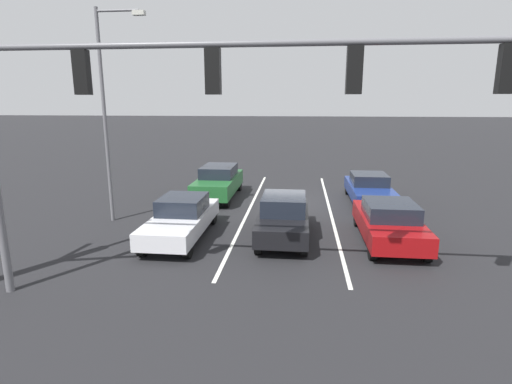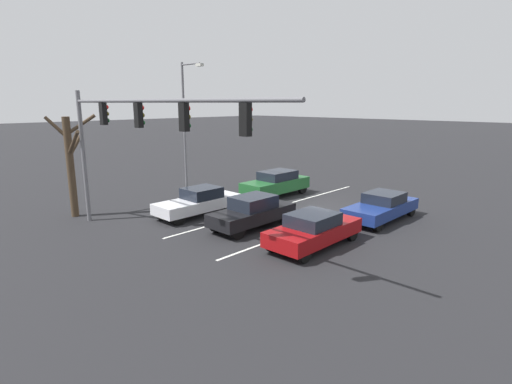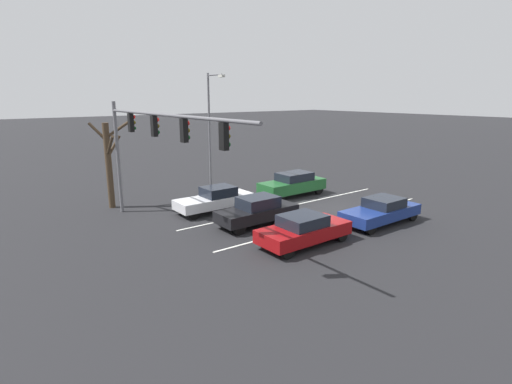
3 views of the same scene
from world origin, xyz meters
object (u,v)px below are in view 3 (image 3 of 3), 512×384
at_px(car_silver_rightlane_front, 216,199).
at_px(car_darkgreen_rightlane_second, 293,184).
at_px(traffic_signal_gantry, 150,135).
at_px(car_black_midlane_front, 257,211).
at_px(car_maroon_leftlane_front, 304,229).
at_px(car_navy_leftlane_second, 381,211).
at_px(bare_tree_near, 109,161).
at_px(street_lamp_right_shoulder, 211,127).

xyz_separation_m(car_silver_rightlane_front, car_darkgreen_rightlane_second, (-0.07, -6.09, 0.11)).
height_order(car_darkgreen_rightlane_second, traffic_signal_gantry, traffic_signal_gantry).
height_order(car_black_midlane_front, car_maroon_leftlane_front, car_black_midlane_front).
relative_size(car_darkgreen_rightlane_second, car_navy_leftlane_second, 1.00).
bearing_deg(bare_tree_near, street_lamp_right_shoulder, -100.79).
bearing_deg(car_darkgreen_rightlane_second, car_silver_rightlane_front, 89.31).
height_order(traffic_signal_gantry, bare_tree_near, traffic_signal_gantry).
height_order(car_darkgreen_rightlane_second, street_lamp_right_shoulder, street_lamp_right_shoulder).
bearing_deg(car_darkgreen_rightlane_second, car_black_midlane_front, 121.52).
xyz_separation_m(car_maroon_leftlane_front, car_darkgreen_rightlane_second, (7.10, -5.79, 0.11)).
xyz_separation_m(car_navy_leftlane_second, bare_tree_near, (11.84, 10.46, 2.21)).
xyz_separation_m(car_maroon_leftlane_front, street_lamp_right_shoulder, (10.39, -1.42, 3.93)).
bearing_deg(car_navy_leftlane_second, car_darkgreen_rightlane_second, -2.29).
relative_size(car_maroon_leftlane_front, car_navy_leftlane_second, 0.94).
bearing_deg(bare_tree_near, car_silver_rightlane_front, -133.60).
height_order(car_black_midlane_front, car_navy_leftlane_second, car_black_midlane_front).
relative_size(car_darkgreen_rightlane_second, street_lamp_right_shoulder, 0.59).
height_order(car_silver_rightlane_front, bare_tree_near, bare_tree_near).
relative_size(car_darkgreen_rightlane_second, bare_tree_near, 0.91).
relative_size(car_silver_rightlane_front, car_maroon_leftlane_front, 1.06).
bearing_deg(car_silver_rightlane_front, street_lamp_right_shoulder, -28.08).
height_order(car_darkgreen_rightlane_second, bare_tree_near, bare_tree_near).
bearing_deg(car_maroon_leftlane_front, bare_tree_near, 23.14).
distance_m(car_navy_leftlane_second, traffic_signal_gantry, 12.52).
height_order(car_silver_rightlane_front, car_navy_leftlane_second, car_silver_rightlane_front).
distance_m(car_silver_rightlane_front, street_lamp_right_shoulder, 5.37).
relative_size(car_navy_leftlane_second, bare_tree_near, 0.91).
bearing_deg(car_maroon_leftlane_front, car_silver_rightlane_front, 2.39).
xyz_separation_m(traffic_signal_gantry, street_lamp_right_shoulder, (4.87, -6.23, -0.22)).
relative_size(car_silver_rightlane_front, car_black_midlane_front, 1.07).
relative_size(traffic_signal_gantry, bare_tree_near, 2.55).
bearing_deg(traffic_signal_gantry, car_navy_leftlane_second, -119.20).
relative_size(car_maroon_leftlane_front, traffic_signal_gantry, 0.34).
height_order(car_maroon_leftlane_front, bare_tree_near, bare_tree_near).
xyz_separation_m(car_darkgreen_rightlane_second, traffic_signal_gantry, (-1.57, 10.60, 4.05)).
xyz_separation_m(car_silver_rightlane_front, car_maroon_leftlane_front, (-7.17, -0.30, 0.00)).
height_order(car_maroon_leftlane_front, street_lamp_right_shoulder, street_lamp_right_shoulder).
relative_size(car_black_midlane_front, bare_tree_near, 0.85).
distance_m(street_lamp_right_shoulder, bare_tree_near, 6.73).
bearing_deg(bare_tree_near, traffic_signal_gantry, -178.58).
relative_size(car_black_midlane_front, car_maroon_leftlane_front, 0.99).
distance_m(car_silver_rightlane_front, car_navy_leftlane_second, 9.40).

